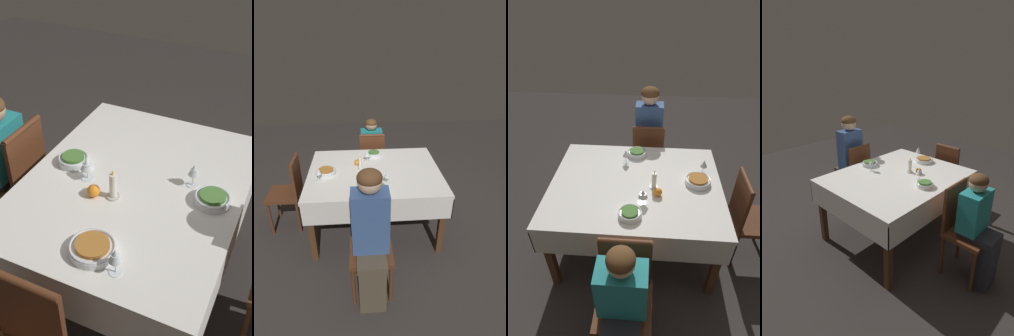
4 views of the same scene
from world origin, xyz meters
TOP-DOWN VIEW (x-y plane):
  - ground_plane at (0.00, 0.00)m, footprint 8.00×8.00m
  - dining_table at (0.00, 0.00)m, footprint 1.46×1.16m
  - chair_north at (0.09, 0.84)m, footprint 0.37×0.37m
  - chair_south at (-0.01, -0.84)m, footprint 0.37×0.37m
  - chair_east at (0.99, -0.08)m, footprint 0.37×0.37m
  - person_adult_denim at (0.09, 0.98)m, footprint 0.30×0.34m
  - person_child_teal at (-0.01, -0.99)m, footprint 0.30×0.33m
  - bowl_north at (-0.02, 0.42)m, footprint 0.19×0.19m
  - wine_glass_north at (-0.11, 0.29)m, footprint 0.06×0.06m
  - bowl_south at (-0.02, -0.39)m, footprint 0.18×0.18m
  - wine_glass_south at (0.07, -0.25)m, footprint 0.08×0.08m
  - bowl_east at (0.53, 0.03)m, footprint 0.22×0.22m
  - wine_glass_east at (0.59, 0.17)m, footprint 0.06×0.06m
  - candle_centerpiece at (0.16, -0.05)m, footprint 0.07×0.07m
  - orange_fruit at (0.19, -0.15)m, footprint 0.07×0.07m

SIDE VIEW (x-z plane):
  - ground_plane at x=0.00m, z-range 0.00..0.00m
  - chair_north at x=0.09m, z-range 0.05..0.97m
  - chair_south at x=-0.01m, z-range 0.05..0.97m
  - chair_east at x=0.99m, z-range 0.05..0.97m
  - person_child_teal at x=-0.01m, z-range 0.05..1.12m
  - dining_table at x=0.00m, z-range 0.30..1.06m
  - person_adult_denim at x=0.09m, z-range 0.08..1.36m
  - bowl_east at x=0.53m, z-range 0.76..0.82m
  - bowl_north at x=-0.02m, z-range 0.76..0.82m
  - bowl_south at x=-0.02m, z-range 0.76..0.82m
  - orange_fruit at x=0.19m, z-range 0.76..0.83m
  - candle_centerpiece at x=0.16m, z-range 0.74..0.92m
  - wine_glass_south at x=0.07m, z-range 0.79..0.92m
  - wine_glass_north at x=-0.11m, z-range 0.79..0.93m
  - wine_glass_east at x=0.59m, z-range 0.79..0.94m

